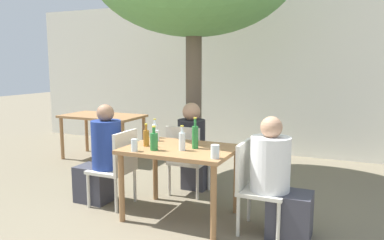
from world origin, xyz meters
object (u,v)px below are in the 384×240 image
Objects in this scene: patio_chair_1 at (254,182)px; person_seated_1 at (278,183)px; patio_chair_0 at (118,164)px; patio_chair_2 at (187,157)px; dining_table_front at (180,157)px; person_seated_2 at (194,151)px; person_seated_0 at (101,159)px; drinking_glass_0 at (134,145)px; green_bottle_2 at (154,141)px; dining_table_back at (103,121)px; water_bottle_1 at (155,130)px; water_bottle_0 at (182,141)px; green_bottle_4 at (195,136)px; drinking_glass_1 at (157,136)px; drinking_glass_2 at (215,152)px; amber_bottle_3 at (146,137)px.

person_seated_1 is at bearing -90.00° from patio_chair_1.
patio_chair_0 and patio_chair_2 have the same top height.
person_seated_1 reaches higher than patio_chair_0.
patio_chair_0 reaches higher than dining_table_front.
person_seated_2 is (-0.23, 0.88, -0.14)m from dining_table_front.
patio_chair_0 is 0.23m from person_seated_0.
patio_chair_2 is (0.57, 0.65, 0.00)m from patio_chair_0.
drinking_glass_0 is at bearing 104.17° from person_seated_1.
green_bottle_2 is (-1.22, -0.23, 0.34)m from person_seated_1.
water_bottle_1 is at bearing -37.17° from dining_table_back.
green_bottle_4 is (0.09, 0.14, 0.03)m from water_bottle_0.
drinking_glass_1 is 1.01m from drinking_glass_2.
dining_table_back is at bearing 144.41° from drinking_glass_2.
person_seated_1 is 4.60× the size of green_bottle_2.
patio_chair_0 is 0.66m from drinking_glass_0.
drinking_glass_0 is at bearing 106.88° from patio_chair_1.
dining_table_front is 0.92m from person_seated_2.
water_bottle_0 is (2.40, -1.84, 0.20)m from dining_table_back.
green_bottle_2 is (-0.99, -0.23, 0.37)m from patio_chair_1.
person_seated_2 is 5.05× the size of water_bottle_1.
person_seated_0 reaches higher than dining_table_front.
drinking_glass_0 is 1.02× the size of drinking_glass_1.
dining_table_back is 3.57m from patio_chair_1.
patio_chair_0 is 0.77× the size of person_seated_1.
water_bottle_0 is at bearing 106.91° from person_seated_2.
green_bottle_2 reaches higher than drinking_glass_1.
person_seated_2 is at bearing 104.51° from dining_table_front.
patio_chair_2 is 1.41m from person_seated_1.
patio_chair_1 is at bearing -9.24° from drinking_glass_1.
water_bottle_1 is at bearing 139.68° from patio_chair_0.
person_seated_1 reaches higher than drinking_glass_0.
patio_chair_1 reaches higher than dining_table_back.
patio_chair_1 is at bearing 90.00° from patio_chair_0.
dining_table_front is 4.66× the size of amber_bottle_3.
patio_chair_0 is 0.58m from amber_bottle_3.
amber_bottle_3 reaches higher than drinking_glass_1.
patio_chair_0 is at bearing -130.32° from water_bottle_1.
patio_chair_1 is 2.72× the size of green_bottle_4.
green_bottle_4 is at bearing 114.29° from person_seated_2.
person_seated_2 is at bearing 55.08° from person_seated_1.
water_bottle_1 reaches higher than patio_chair_2.
person_seated_2 reaches higher than green_bottle_2.
person_seated_1 is 9.17× the size of drinking_glass_0.
patio_chair_1 is 1.26m from drinking_glass_1.
patio_chair_1 is at bearing 12.94° from green_bottle_2.
drinking_glass_1 is (0.64, 0.19, 0.30)m from person_seated_0.
green_bottle_2 is 0.43m from green_bottle_4.
person_seated_2 is at bearing -22.09° from dining_table_back.
drinking_glass_0 is at bearing 83.33° from patio_chair_2.
amber_bottle_3 is (-1.16, -0.09, 0.36)m from patio_chair_1.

